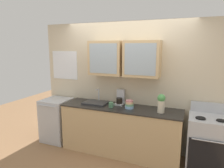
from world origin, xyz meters
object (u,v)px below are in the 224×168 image
at_px(stove_range, 208,144).
at_px(vase, 161,103).
at_px(bowl_stack, 129,105).
at_px(dishwasher, 57,120).
at_px(coffee_maker, 120,99).
at_px(cup_near_sink, 111,105).
at_px(sink_faucet, 96,102).

xyz_separation_m(stove_range, vase, (-0.77, -0.04, 0.62)).
relative_size(bowl_stack, dishwasher, 0.18).
relative_size(bowl_stack, coffee_maker, 0.56).
height_order(vase, dishwasher, vase).
bearing_deg(cup_near_sink, dishwasher, 176.60).
relative_size(stove_range, sink_faucet, 2.32).
xyz_separation_m(stove_range, bowl_stack, (-1.34, -0.01, 0.52)).
relative_size(stove_range, vase, 3.38).
xyz_separation_m(stove_range, coffee_maker, (-1.59, 0.18, 0.56)).
height_order(stove_range, coffee_maker, coffee_maker).
height_order(vase, coffee_maker, vase).
height_order(dishwasher, coffee_maker, coffee_maker).
relative_size(stove_range, dishwasher, 1.20).
distance_m(stove_range, sink_faucet, 2.11).
bearing_deg(stove_range, sink_faucet, 178.57).
distance_m(sink_faucet, vase, 1.30).
bearing_deg(dishwasher, sink_faucet, 3.42).
bearing_deg(dishwasher, vase, -0.84).
xyz_separation_m(vase, coffee_maker, (-0.82, 0.21, -0.07)).
distance_m(sink_faucet, cup_near_sink, 0.41).
relative_size(sink_faucet, bowl_stack, 2.92).
bearing_deg(dishwasher, bowl_stack, -0.21).
xyz_separation_m(stove_range, cup_near_sink, (-1.67, -0.08, 0.50)).
height_order(stove_range, cup_near_sink, stove_range).
bearing_deg(stove_range, cup_near_sink, -177.19).
bearing_deg(bowl_stack, stove_range, 0.44).
bearing_deg(sink_faucet, dishwasher, -176.58).
relative_size(bowl_stack, vase, 0.50).
distance_m(dishwasher, coffee_maker, 1.52).
distance_m(vase, coffee_maker, 0.85).
relative_size(sink_faucet, vase, 1.45).
height_order(cup_near_sink, coffee_maker, coffee_maker).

